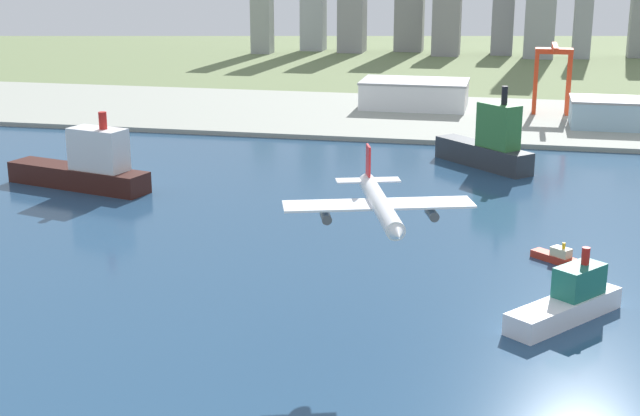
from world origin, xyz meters
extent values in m
plane|color=#65764B|center=(0.00, 300.00, 0.00)|extent=(2400.00, 2400.00, 0.00)
cube|color=navy|center=(0.00, 240.00, 0.07)|extent=(840.00, 360.00, 0.15)
cube|color=#95998E|center=(0.00, 490.00, 1.25)|extent=(840.00, 140.00, 2.50)
cylinder|color=white|center=(11.74, 177.38, 37.36)|extent=(16.57, 41.12, 4.17)
cone|color=white|center=(18.54, 155.86, 37.36)|extent=(5.16, 5.57, 3.96)
cube|color=white|center=(11.11, 179.38, 36.73)|extent=(44.57, 21.98, 0.50)
cube|color=red|center=(6.07, 195.32, 41.94)|extent=(1.99, 4.93, 10.00)
cube|color=white|center=(6.07, 195.32, 38.19)|extent=(16.43, 9.14, 0.36)
cylinder|color=#4C4F54|center=(23.19, 181.88, 34.44)|extent=(3.95, 6.27, 2.29)
cylinder|color=#4C4F54|center=(-0.22, 174.48, 34.44)|extent=(3.95, 6.27, 2.29)
cube|color=#2D3338|center=(28.02, 379.43, 5.08)|extent=(44.44, 43.70, 9.85)
cube|color=#337238|center=(34.24, 373.36, 19.61)|extent=(19.63, 19.46, 19.20)
cylinder|color=black|center=(36.08, 371.56, 33.15)|extent=(2.60, 2.60, 7.88)
cube|color=white|center=(55.95, 207.65, 3.01)|extent=(30.92, 35.96, 5.73)
cube|color=#1E6B59|center=(59.52, 212.19, 9.91)|extent=(14.49, 15.58, 8.07)
cylinder|color=red|center=(60.72, 213.72, 16.24)|extent=(2.13, 2.13, 4.58)
cube|color=#B22D1E|center=(55.55, 254.59, 1.29)|extent=(15.41, 13.78, 2.28)
cube|color=beige|center=(56.91, 253.47, 3.80)|extent=(6.87, 6.56, 2.75)
cylinder|color=yellow|center=(57.54, 252.95, 6.09)|extent=(1.04, 1.04, 1.82)
cube|color=#381914|center=(-130.00, 307.70, 4.39)|extent=(64.44, 28.79, 8.48)
cube|color=silver|center=(-118.88, 304.76, 16.96)|extent=(24.80, 16.44, 16.66)
cylinder|color=red|center=(-115.82, 303.96, 28.68)|extent=(3.14, 3.14, 6.78)
cube|color=red|center=(51.38, 504.54, 19.52)|extent=(2.20, 2.20, 34.05)
cube|color=red|center=(69.57, 504.54, 19.52)|extent=(2.20, 2.20, 34.05)
cube|color=red|center=(51.38, 512.54, 19.52)|extent=(2.20, 2.20, 34.05)
cube|color=red|center=(69.57, 512.54, 19.52)|extent=(2.20, 2.20, 34.05)
cube|color=red|center=(60.48, 508.54, 37.95)|extent=(20.59, 10.00, 2.80)
cube|color=red|center=(60.48, 499.80, 40.75)|extent=(2.60, 34.95, 2.60)
cube|color=white|center=(-17.41, 513.04, 9.97)|extent=(60.84, 37.63, 14.93)
cube|color=gray|center=(-17.41, 513.04, 18.03)|extent=(62.06, 38.39, 1.20)
cube|color=#99BCD1|center=(92.94, 474.44, 9.40)|extent=(46.69, 29.43, 13.79)
cube|color=gray|center=(92.94, 474.44, 16.89)|extent=(47.62, 30.01, 1.20)
cube|color=gray|center=(-22.76, 812.56, 31.56)|extent=(24.37, 25.49, 63.12)
cube|color=gray|center=(26.20, 831.94, 32.26)|extent=(19.27, 27.27, 64.51)
cube|color=#91949C|center=(94.70, 814.81, 49.03)|extent=(15.05, 18.72, 98.06)
camera|label=1|loc=(40.19, -19.67, 93.34)|focal=51.11mm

